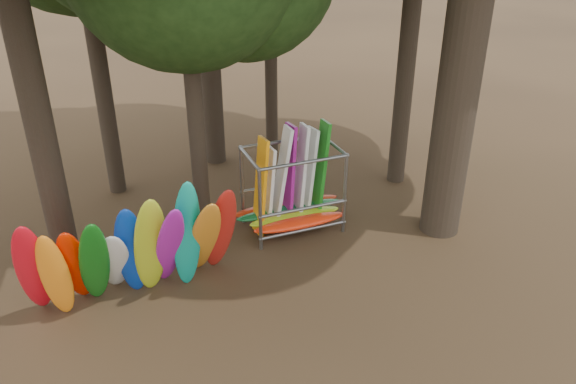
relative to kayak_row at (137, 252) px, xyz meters
name	(u,v)px	position (x,y,z in m)	size (l,w,h in m)	color
ground	(289,274)	(3.42, -0.22, -1.33)	(120.00, 120.00, 0.00)	#47331E
kayak_row	(137,252)	(0.00, 0.00, 0.00)	(4.63, 2.07, 3.21)	red
storage_rack	(292,192)	(4.36, 1.84, -0.25)	(3.17, 1.56, 2.90)	slate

